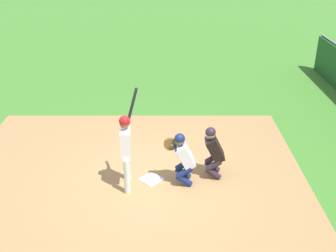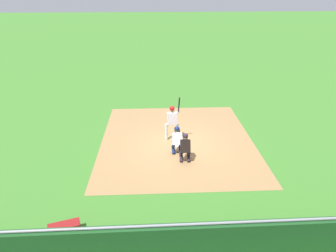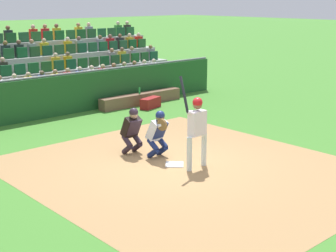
# 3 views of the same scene
# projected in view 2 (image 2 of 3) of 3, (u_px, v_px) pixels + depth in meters

# --- Properties ---
(ground_plane) EXTENTS (160.00, 160.00, 0.00)m
(ground_plane) POSITION_uv_depth(u_px,v_px,m) (178.00, 145.00, 13.97)
(ground_plane) COLOR #407F2C
(infield_dirt_patch) EXTENTS (7.34, 8.33, 0.01)m
(infield_dirt_patch) POSITION_uv_depth(u_px,v_px,m) (177.00, 140.00, 14.42)
(infield_dirt_patch) COLOR #A57C4E
(infield_dirt_patch) RESTS_ON ground_plane
(home_plate_marker) EXTENTS (0.62, 0.62, 0.02)m
(home_plate_marker) POSITION_uv_depth(u_px,v_px,m) (178.00, 144.00, 13.97)
(home_plate_marker) COLOR white
(home_plate_marker) RESTS_ON infield_dirt_patch
(batter_at_plate) EXTENTS (0.69, 0.41, 2.27)m
(batter_at_plate) POSITION_uv_depth(u_px,v_px,m) (172.00, 119.00, 13.97)
(batter_at_plate) COLOR silver
(batter_at_plate) RESTS_ON ground_plane
(catcher_crouching) EXTENTS (0.47, 0.72, 1.27)m
(catcher_crouching) POSITION_uv_depth(u_px,v_px,m) (177.00, 138.00, 13.02)
(catcher_crouching) COLOR navy
(catcher_crouching) RESTS_ON ground_plane
(home_plate_umpire) EXTENTS (0.47, 0.49, 1.28)m
(home_plate_umpire) POSITION_uv_depth(u_px,v_px,m) (185.00, 146.00, 12.39)
(home_plate_umpire) COLOR #2B1F2B
(home_plate_umpire) RESTS_ON ground_plane
(dugout_wall) EXTENTS (16.44, 0.24, 1.47)m
(dugout_wall) POSITION_uv_depth(u_px,v_px,m) (200.00, 245.00, 7.64)
(dugout_wall) COLOR #1D4F22
(dugout_wall) RESTS_ON ground_plane
(dugout_bench) EXTENTS (3.75, 0.40, 0.44)m
(dugout_bench) POSITION_uv_depth(u_px,v_px,m) (51.00, 249.00, 8.14)
(dugout_bench) COLOR brown
(dugout_bench) RESTS_ON ground_plane
(water_bottle_on_bench) EXTENTS (0.07, 0.07, 0.24)m
(water_bottle_on_bench) POSITION_uv_depth(u_px,v_px,m) (54.00, 239.00, 8.04)
(water_bottle_on_bench) COLOR green
(water_bottle_on_bench) RESTS_ON dugout_bench
(equipment_duffel_bag) EXTENTS (0.98, 0.60, 0.39)m
(equipment_duffel_bag) POSITION_uv_depth(u_px,v_px,m) (65.00, 230.00, 8.82)
(equipment_duffel_bag) COLOR maroon
(equipment_duffel_bag) RESTS_ON ground_plane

